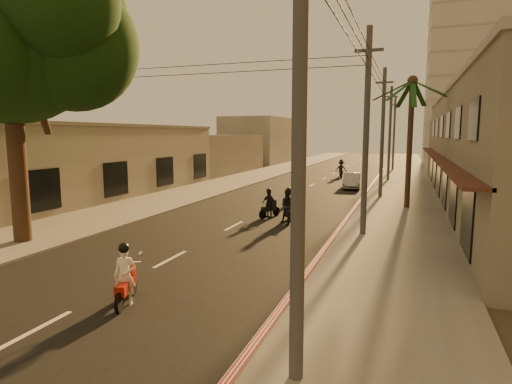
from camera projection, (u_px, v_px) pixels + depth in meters
ground at (138, 277)px, 13.61m from camera, size 160.00×160.00×0.00m
road at (295, 194)px, 32.28m from camera, size 10.00×140.00×0.02m
sidewalk_right at (399, 198)px, 29.78m from camera, size 5.00×140.00×0.12m
sidewalk_left at (205, 189)px, 34.76m from camera, size 5.00×140.00×0.12m
curb_stripe at (356, 207)px, 25.90m from camera, size 0.20×60.00×0.20m
left_building at (87, 161)px, 30.97m from camera, size 8.20×24.20×5.20m
distant_tower at (475, 64)px, 58.68m from camera, size 12.10×12.10×28.00m
broadleaf_tree at (18, 32)px, 16.66m from camera, size 9.60×8.70×12.10m
palm_tree at (412, 88)px, 24.92m from camera, size 5.00×5.00×8.20m
utility_poles at (384, 104)px, 29.34m from camera, size 1.20×48.26×9.00m
filler_right at (463, 147)px, 50.56m from camera, size 8.00×14.00×6.00m
filler_left_near at (208, 154)px, 49.70m from camera, size 8.00×14.00×4.40m
filler_left_far at (259, 140)px, 66.33m from camera, size 8.00×14.00×7.00m
scooter_red at (125, 277)px, 11.31m from camera, size 0.91×1.66×1.69m
scooter_mid_a at (288, 207)px, 21.73m from camera, size 1.16×1.83×1.83m
scooter_mid_b at (269, 204)px, 23.18m from camera, size 1.16×1.54×1.61m
scooter_far_a at (300, 190)px, 28.91m from camera, size 0.98×1.65×1.64m
scooter_far_b at (341, 169)px, 44.33m from camera, size 1.49×1.91×1.92m
parked_car at (352, 181)px, 35.56m from camera, size 2.07×4.16×1.29m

